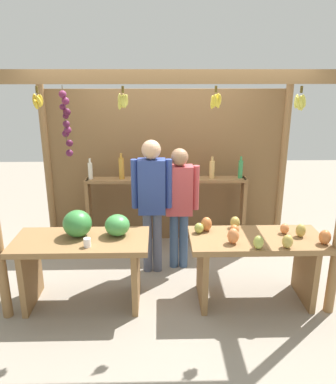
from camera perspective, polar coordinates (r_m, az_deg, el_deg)
The scene contains 7 objects.
ground_plane at distance 4.91m, azimuth -0.05°, elevation -11.49°, with size 12.00×12.00×0.00m, color gray.
market_stall at distance 4.83m, azimuth -0.25°, elevation 5.74°, with size 3.44×1.95×2.42m.
fruit_counter_left at distance 4.10m, azimuth -12.37°, elevation -8.17°, with size 1.40×0.64×1.03m.
fruit_counter_right at distance 4.15m, azimuth 13.02°, elevation -8.79°, with size 1.40×0.66×0.91m.
bottle_shelf_unit at distance 5.22m, azimuth -0.29°, elevation -0.11°, with size 2.21×0.22×1.35m.
vendor_man at distance 4.48m, azimuth -2.45°, elevation -0.48°, with size 0.48×0.22×1.66m.
vendor_woman at distance 4.60m, azimuth 1.69°, elevation -1.03°, with size 0.48×0.21×1.54m.
Camera 1 is at (-0.10, -4.28, 2.41)m, focal length 35.42 mm.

